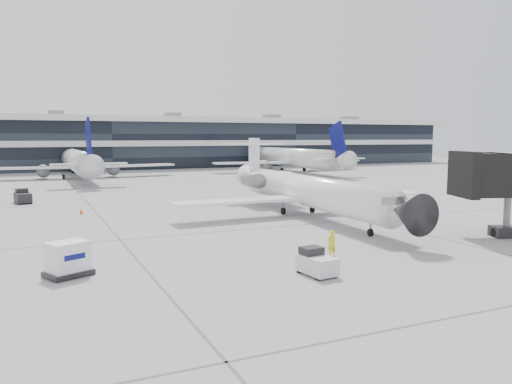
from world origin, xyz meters
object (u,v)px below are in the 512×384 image
regional_jet (304,189)px  baggage_tug (316,263)px  ramp_worker (332,243)px  cargo_uld (68,259)px

regional_jet → baggage_tug: 19.07m
regional_jet → baggage_tug: (-8.85, -16.80, -1.70)m
ramp_worker → baggage_tug: 3.89m
regional_jet → cargo_uld: 23.55m
regional_jet → ramp_worker: bearing=-111.3°
ramp_worker → regional_jet: bearing=-120.8°
ramp_worker → cargo_uld: 14.19m
regional_jet → ramp_worker: (-6.15, -14.01, -1.51)m
baggage_tug → cargo_uld: (-11.34, 4.77, 0.26)m
regional_jet → ramp_worker: regional_jet is taller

